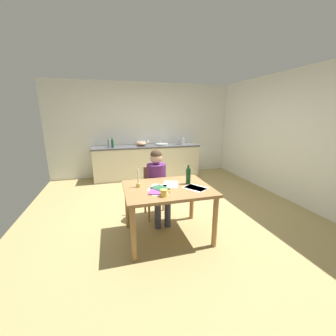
{
  "coord_description": "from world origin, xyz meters",
  "views": [
    {
      "loc": [
        -0.98,
        -3.47,
        1.76
      ],
      "look_at": [
        -0.04,
        -0.11,
        0.85
      ],
      "focal_mm": 22.37,
      "sensor_mm": 36.0,
      "label": 1
    }
  ],
  "objects_px": {
    "sink_unit": "(162,144)",
    "bottle_vinegar": "(112,143)",
    "candlestick": "(138,182)",
    "person_seated": "(157,181)",
    "book_magazine": "(156,192)",
    "wine_glass_back_left": "(141,141)",
    "mixing_bowl": "(142,144)",
    "wine_glass_back_right": "(138,141)",
    "coffee_mug": "(164,193)",
    "wine_bottle_on_table": "(188,176)",
    "wine_glass_near_sink": "(148,141)",
    "stovetop_kettle": "(181,141)",
    "bottle_oil": "(109,143)",
    "book_cookery": "(160,188)",
    "wine_glass_by_kettle": "(144,141)",
    "dining_table": "(168,195)",
    "chair_at_table": "(155,189)"
  },
  "relations": [
    {
      "from": "wine_glass_near_sink",
      "to": "book_cookery",
      "type": "bearing_deg",
      "value": -97.42
    },
    {
      "from": "wine_bottle_on_table",
      "to": "wine_glass_back_left",
      "type": "height_order",
      "value": "wine_glass_back_left"
    },
    {
      "from": "stovetop_kettle",
      "to": "wine_bottle_on_table",
      "type": "bearing_deg",
      "value": -107.17
    },
    {
      "from": "sink_unit",
      "to": "bottle_vinegar",
      "type": "xyz_separation_m",
      "value": [
        -1.35,
        -0.1,
        0.09
      ]
    },
    {
      "from": "person_seated",
      "to": "book_magazine",
      "type": "height_order",
      "value": "person_seated"
    },
    {
      "from": "wine_bottle_on_table",
      "to": "wine_glass_near_sink",
      "type": "xyz_separation_m",
      "value": [
        -0.03,
        3.13,
        0.13
      ]
    },
    {
      "from": "person_seated",
      "to": "sink_unit",
      "type": "distance_m",
      "value": 2.59
    },
    {
      "from": "dining_table",
      "to": "person_seated",
      "type": "xyz_separation_m",
      "value": [
        -0.02,
        0.56,
        0.03
      ]
    },
    {
      "from": "bottle_oil",
      "to": "book_cookery",
      "type": "bearing_deg",
      "value": -78.17
    },
    {
      "from": "stovetop_kettle",
      "to": "wine_glass_back_right",
      "type": "bearing_deg",
      "value": 173.02
    },
    {
      "from": "dining_table",
      "to": "bottle_vinegar",
      "type": "distance_m",
      "value": 3.05
    },
    {
      "from": "coffee_mug",
      "to": "book_magazine",
      "type": "bearing_deg",
      "value": 116.48
    },
    {
      "from": "person_seated",
      "to": "book_magazine",
      "type": "distance_m",
      "value": 0.75
    },
    {
      "from": "stovetop_kettle",
      "to": "wine_glass_near_sink",
      "type": "xyz_separation_m",
      "value": [
        -0.95,
        0.15,
        0.01
      ]
    },
    {
      "from": "person_seated",
      "to": "book_cookery",
      "type": "distance_m",
      "value": 0.63
    },
    {
      "from": "book_magazine",
      "to": "bottle_vinegar",
      "type": "relative_size",
      "value": 0.73
    },
    {
      "from": "dining_table",
      "to": "chair_at_table",
      "type": "xyz_separation_m",
      "value": [
        -0.02,
        0.71,
        -0.17
      ]
    },
    {
      "from": "chair_at_table",
      "to": "mixing_bowl",
      "type": "height_order",
      "value": "mixing_bowl"
    },
    {
      "from": "wine_bottle_on_table",
      "to": "bottle_vinegar",
      "type": "height_order",
      "value": "bottle_vinegar"
    },
    {
      "from": "coffee_mug",
      "to": "stovetop_kettle",
      "type": "height_order",
      "value": "stovetop_kettle"
    },
    {
      "from": "wine_bottle_on_table",
      "to": "stovetop_kettle",
      "type": "bearing_deg",
      "value": 72.83
    },
    {
      "from": "book_magazine",
      "to": "person_seated",
      "type": "bearing_deg",
      "value": 93.55
    },
    {
      "from": "book_magazine",
      "to": "mixing_bowl",
      "type": "relative_size",
      "value": 0.69
    },
    {
      "from": "candlestick",
      "to": "sink_unit",
      "type": "distance_m",
      "value": 3.12
    },
    {
      "from": "chair_at_table",
      "to": "book_cookery",
      "type": "relative_size",
      "value": 3.91
    },
    {
      "from": "mixing_bowl",
      "to": "wine_glass_back_right",
      "type": "xyz_separation_m",
      "value": [
        -0.07,
        0.15,
        0.05
      ]
    },
    {
      "from": "person_seated",
      "to": "coffee_mug",
      "type": "relative_size",
      "value": 9.78
    },
    {
      "from": "person_seated",
      "to": "book_cookery",
      "type": "bearing_deg",
      "value": -99.56
    },
    {
      "from": "stovetop_kettle",
      "to": "wine_glass_back_left",
      "type": "xyz_separation_m",
      "value": [
        -1.14,
        0.15,
        0.01
      ]
    },
    {
      "from": "stovetop_kettle",
      "to": "wine_glass_by_kettle",
      "type": "distance_m",
      "value": 1.07
    },
    {
      "from": "dining_table",
      "to": "wine_glass_back_left",
      "type": "height_order",
      "value": "wine_glass_back_left"
    },
    {
      "from": "book_cookery",
      "to": "candlestick",
      "type": "bearing_deg",
      "value": 121.96
    },
    {
      "from": "sink_unit",
      "to": "wine_glass_back_left",
      "type": "relative_size",
      "value": 2.34
    },
    {
      "from": "wine_bottle_on_table",
      "to": "stovetop_kettle",
      "type": "xyz_separation_m",
      "value": [
        0.92,
        2.98,
        0.12
      ]
    },
    {
      "from": "chair_at_table",
      "to": "wine_bottle_on_table",
      "type": "distance_m",
      "value": 0.84
    },
    {
      "from": "dining_table",
      "to": "wine_bottle_on_table",
      "type": "height_order",
      "value": "wine_bottle_on_table"
    },
    {
      "from": "chair_at_table",
      "to": "book_magazine",
      "type": "distance_m",
      "value": 0.93
    },
    {
      "from": "book_magazine",
      "to": "dining_table",
      "type": "bearing_deg",
      "value": 55.2
    },
    {
      "from": "wine_glass_by_kettle",
      "to": "coffee_mug",
      "type": "bearing_deg",
      "value": -95.26
    },
    {
      "from": "book_magazine",
      "to": "wine_bottle_on_table",
      "type": "bearing_deg",
      "value": 40.48
    },
    {
      "from": "bottle_oil",
      "to": "stovetop_kettle",
      "type": "distance_m",
      "value": 2.02
    },
    {
      "from": "wine_bottle_on_table",
      "to": "wine_glass_near_sink",
      "type": "distance_m",
      "value": 3.13
    },
    {
      "from": "candlestick",
      "to": "bottle_oil",
      "type": "relative_size",
      "value": 1.04
    },
    {
      "from": "wine_glass_near_sink",
      "to": "wine_bottle_on_table",
      "type": "bearing_deg",
      "value": -89.45
    },
    {
      "from": "wine_glass_near_sink",
      "to": "wine_glass_by_kettle",
      "type": "distance_m",
      "value": 0.11
    },
    {
      "from": "bottle_vinegar",
      "to": "mixing_bowl",
      "type": "bearing_deg",
      "value": 7.07
    },
    {
      "from": "bottle_oil",
      "to": "candlestick",
      "type": "bearing_deg",
      "value": -82.6
    },
    {
      "from": "book_magazine",
      "to": "book_cookery",
      "type": "distance_m",
      "value": 0.14
    },
    {
      "from": "sink_unit",
      "to": "wine_glass_back_left",
      "type": "height_order",
      "value": "sink_unit"
    },
    {
      "from": "book_cookery",
      "to": "bottle_vinegar",
      "type": "bearing_deg",
      "value": 74.62
    }
  ]
}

